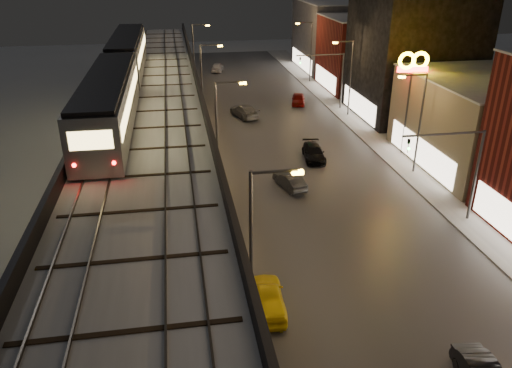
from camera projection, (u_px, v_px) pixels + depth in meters
road_surface at (300, 162)px, 47.38m from camera, size 17.00×120.00×0.06m
sidewalk_right at (400, 156)px, 48.85m from camera, size 4.00×120.00×0.14m
under_viaduct_pavement at (156, 172)px, 45.36m from camera, size 11.00×120.00×0.06m
elevated_viaduct at (150, 123)px, 40.20m from camera, size 9.00×100.00×6.30m
viaduct_trackbed at (149, 114)px, 39.99m from camera, size 8.40×100.00×0.32m
viaduct_parapet_streetside at (203, 105)px, 40.47m from camera, size 0.30×100.00×1.10m
viaduct_parapet_far at (92, 110)px, 39.17m from camera, size 0.30×100.00×1.10m
building_c at (486, 122)px, 45.46m from camera, size 12.20×15.20×8.16m
building_d at (412, 57)px, 58.55m from camera, size 12.20×13.20×14.16m
building_e at (367, 53)px, 71.94m from camera, size 12.20×12.20×10.16m
building_f at (337, 36)px, 84.28m from camera, size 12.20×16.20×11.16m
streetlight_left_1 at (257, 242)px, 24.30m from camera, size 2.57×0.28×9.00m
streetlight_left_2 at (220, 127)px, 40.43m from camera, size 2.57×0.28×9.00m
streetlight_right_2 at (418, 117)px, 43.00m from camera, size 2.56×0.28×9.00m
streetlight_left_3 at (204, 78)px, 56.57m from camera, size 2.57×0.28×9.00m
streetlight_right_3 at (349, 73)px, 59.13m from camera, size 2.56×0.28×9.00m
streetlight_left_4 at (195, 51)px, 72.70m from camera, size 2.57×0.28×9.00m
streetlight_right_4 at (309, 48)px, 75.27m from camera, size 2.56×0.28×9.00m
traffic_light_rig_a at (463, 165)px, 35.10m from camera, size 6.10×0.34×7.00m
traffic_light_rig_b at (333, 74)px, 61.99m from camera, size 6.10×0.34×7.00m
subway_train at (120, 73)px, 44.17m from camera, size 3.14×38.60×3.76m
car_taxi at (268, 298)px, 27.42m from camera, size 2.14×4.65×1.54m
car_near_white at (290, 181)px, 41.91m from camera, size 2.33×4.13×1.29m
car_mid_dark at (244, 111)px, 60.31m from camera, size 3.44×5.50×1.49m
car_far_white at (217, 68)px, 83.97m from camera, size 2.65×4.60×1.47m
car_onc_white at (314, 153)px, 47.80m from camera, size 2.41×4.81×1.34m
car_onc_red at (298, 100)px, 65.43m from camera, size 2.68×4.46×1.42m
sign_mcdonalds at (412, 72)px, 46.15m from camera, size 2.96×0.51×9.97m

